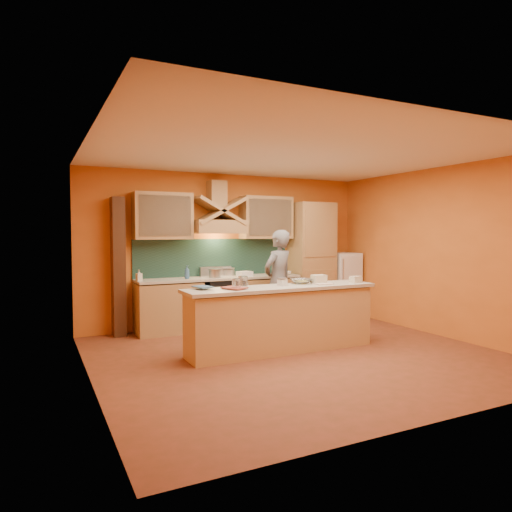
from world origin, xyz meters
name	(u,v)px	position (x,y,z in m)	size (l,w,h in m)	color
floor	(298,355)	(0.00, 0.00, 0.00)	(5.50, 5.00, 0.01)	brown
ceiling	(299,154)	(0.00, 0.00, 2.80)	(5.50, 5.00, 0.01)	white
wall_back	(229,249)	(0.00, 2.50, 1.40)	(5.50, 0.02, 2.80)	orange
wall_front	(445,268)	(0.00, -2.50, 1.40)	(5.50, 0.02, 2.80)	orange
wall_left	(89,261)	(-2.75, 0.00, 1.40)	(0.02, 5.00, 2.80)	orange
wall_right	(441,252)	(2.75, 0.00, 1.40)	(0.02, 5.00, 2.80)	orange
base_cabinet_left	(168,308)	(-1.25, 2.20, 0.43)	(1.10, 0.60, 0.86)	tan
base_cabinet_right	(267,300)	(0.65, 2.20, 0.43)	(1.10, 0.60, 0.86)	tan
counter_top	(220,278)	(-0.30, 2.20, 0.90)	(3.00, 0.62, 0.04)	#BCB29F
stove	(220,303)	(-0.30, 2.20, 0.45)	(0.60, 0.58, 0.90)	black
backsplash	(214,258)	(-0.30, 2.48, 1.25)	(3.00, 0.03, 0.70)	#17342E
range_hood	(219,227)	(-0.30, 2.25, 1.82)	(0.92, 0.50, 0.24)	tan
hood_chimney	(217,195)	(-0.30, 2.35, 2.40)	(0.30, 0.30, 0.50)	tan
upper_cabinet_left	(163,216)	(-1.30, 2.33, 2.00)	(1.00, 0.35, 0.80)	tan
upper_cabinet_right	(266,218)	(0.70, 2.33, 2.00)	(1.00, 0.35, 0.80)	tan
pantry_column	(312,261)	(1.65, 2.20, 1.15)	(0.80, 0.60, 2.30)	tan
fridge	(342,284)	(2.40, 2.20, 0.65)	(0.58, 0.60, 1.30)	white
trim_column_left	(118,267)	(-2.05, 2.35, 1.15)	(0.20, 0.30, 2.30)	#472816
island_body	(282,321)	(-0.10, 0.30, 0.44)	(2.80, 0.55, 0.88)	tan
island_top	(282,288)	(-0.10, 0.30, 0.92)	(2.90, 0.62, 0.05)	#BCB29F
person	(278,281)	(0.48, 1.46, 0.88)	(0.64, 0.42, 1.76)	slate
pot_large	(215,274)	(-0.42, 2.13, 0.98)	(0.22, 0.22, 0.15)	#B0B0B7
pot_small	(229,273)	(-0.05, 2.36, 0.96)	(0.20, 0.20, 0.13)	silver
soap_bottle_a	(139,275)	(-1.75, 2.16, 1.01)	(0.08, 0.09, 0.19)	silver
soap_bottle_b	(187,272)	(-0.94, 2.14, 1.04)	(0.09, 0.09, 0.23)	#355E92
bowl_back	(286,273)	(0.98, 2.06, 0.95)	(0.21, 0.21, 0.06)	white
dish_rack	(245,274)	(0.15, 2.11, 0.96)	(0.25, 0.20, 0.09)	white
book_lower	(229,289)	(-0.96, 0.23, 0.96)	(0.23, 0.31, 0.03)	#A5493A
book_upper	(196,287)	(-1.34, 0.44, 0.98)	(0.20, 0.27, 0.02)	#3A5D81
jar_large	(243,282)	(-0.66, 0.42, 1.02)	(0.13, 0.13, 0.16)	silver
jar_small	(236,284)	(-0.85, 0.23, 1.02)	(0.12, 0.12, 0.15)	white
kitchen_scale	(282,282)	(-0.05, 0.37, 0.99)	(0.11, 0.11, 0.09)	silver
mixing_bowl	(301,281)	(0.32, 0.45, 0.98)	(0.31, 0.31, 0.08)	white
cloth	(323,284)	(0.57, 0.23, 0.95)	(0.26, 0.20, 0.02)	beige
grocery_bag_a	(319,279)	(0.56, 0.34, 1.01)	(0.20, 0.16, 0.13)	beige
grocery_bag_b	(356,279)	(1.16, 0.21, 0.99)	(0.16, 0.13, 0.10)	beige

